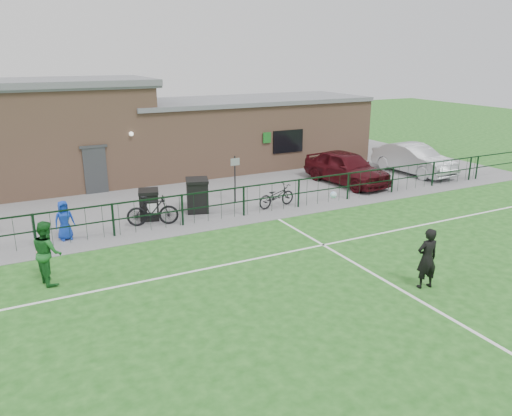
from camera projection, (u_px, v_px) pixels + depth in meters
name	position (u px, v px, depth m)	size (l,w,h in m)	color
ground	(348.00, 312.00, 12.30)	(90.00, 90.00, 0.00)	#1C5619
paving_strip	(175.00, 186.00, 23.77)	(34.00, 13.00, 0.02)	slate
pitch_line_touch	(222.00, 221.00, 18.92)	(28.00, 0.10, 0.01)	white
pitch_line_mid	(270.00, 256.00, 15.70)	(28.00, 0.10, 0.01)	white
pitch_line_perp	(409.00, 295.00, 13.17)	(0.10, 16.00, 0.01)	white
perimeter_fence	(220.00, 205.00, 18.92)	(28.00, 0.10, 1.20)	black
wheelie_bin_left	(149.00, 206.00, 18.97)	(0.70, 0.80, 1.06)	black
wheelie_bin_right	(197.00, 196.00, 19.86)	(0.82, 0.93, 1.25)	black
sign_post	(235.00, 179.00, 20.93)	(0.06, 0.06, 2.00)	black
car_maroon	(346.00, 168.00, 24.04)	(1.88, 4.67, 1.59)	#400B11
car_silver	(414.00, 159.00, 26.08)	(1.62, 4.66, 1.53)	#AFB2B7
bicycle_d	(153.00, 211.00, 18.25)	(0.53, 1.88, 1.13)	black
bicycle_e	(276.00, 196.00, 20.49)	(0.62, 1.77, 0.93)	black
spectator_child	(64.00, 220.00, 16.83)	(0.67, 0.43, 1.36)	#1235AB
goalkeeper_kick	(424.00, 257.00, 13.41)	(1.10, 3.79, 1.95)	black
outfield_player	(47.00, 252.00, 13.64)	(0.87, 0.68, 1.79)	#1B5F23
ball_ground	(40.00, 253.00, 15.64)	(0.21, 0.21, 0.21)	silver
clubhouse	(137.00, 133.00, 25.27)	(24.25, 5.40, 4.96)	#A07459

